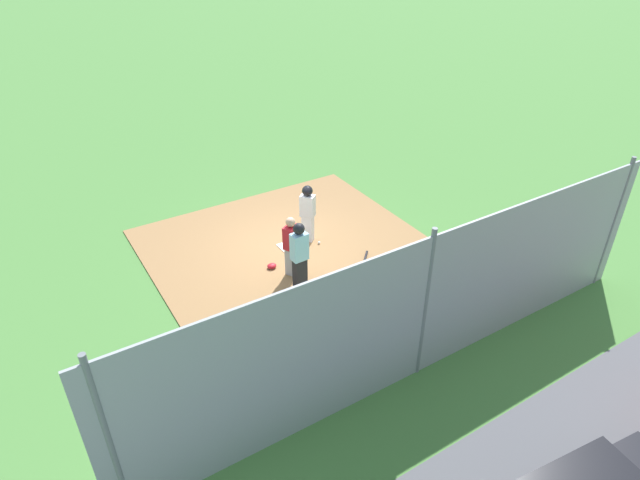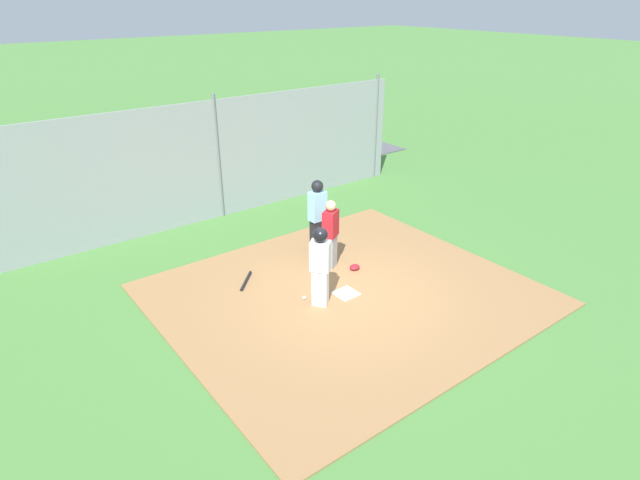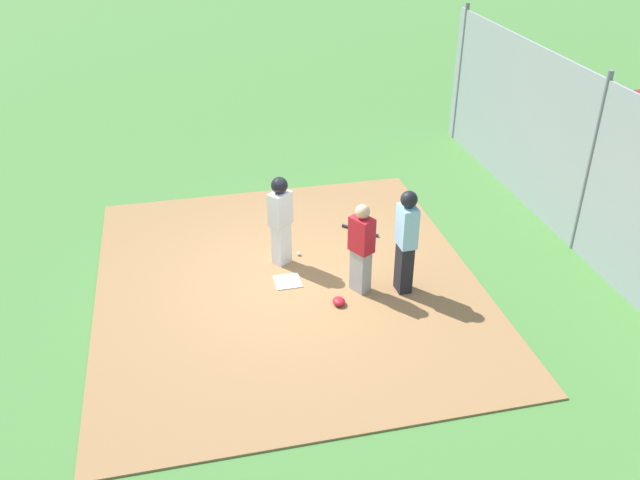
{
  "view_description": "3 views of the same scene",
  "coord_description": "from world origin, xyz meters",
  "px_view_note": "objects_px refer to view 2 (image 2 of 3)",
  "views": [
    {
      "loc": [
        -5.78,
        -11.04,
        8.03
      ],
      "look_at": [
        0.27,
        -1.28,
        0.83
      ],
      "focal_mm": 30.4,
      "sensor_mm": 36.0,
      "label": 1
    },
    {
      "loc": [
        6.08,
        7.12,
        5.68
      ],
      "look_at": [
        0.0,
        -0.89,
        0.93
      ],
      "focal_mm": 29.5,
      "sensor_mm": 36.0,
      "label": 2
    },
    {
      "loc": [
        -9.38,
        1.55,
        6.42
      ],
      "look_at": [
        0.21,
        -0.61,
        0.67
      ],
      "focal_mm": 37.41,
      "sensor_mm": 36.0,
      "label": 3
    }
  ],
  "objects_px": {
    "home_plate": "(346,293)",
    "baseball_bat": "(246,281)",
    "parked_car_red": "(47,179)",
    "catcher": "(330,233)",
    "baseball": "(304,298)",
    "runner": "(320,262)",
    "parked_car_green": "(249,147)",
    "parked_car_dark": "(181,158)",
    "catcher_mask": "(355,267)",
    "umpire": "(317,216)"
  },
  "relations": [
    {
      "from": "baseball_bat",
      "to": "parked_car_red",
      "type": "xyz_separation_m",
      "value": [
        2.13,
        -8.09,
        0.55
      ]
    },
    {
      "from": "umpire",
      "to": "parked_car_dark",
      "type": "bearing_deg",
      "value": 177.79
    },
    {
      "from": "parked_car_green",
      "to": "parked_car_red",
      "type": "height_order",
      "value": "same"
    },
    {
      "from": "baseball_bat",
      "to": "catcher_mask",
      "type": "distance_m",
      "value": 2.44
    },
    {
      "from": "umpire",
      "to": "parked_car_green",
      "type": "distance_m",
      "value": 7.79
    },
    {
      "from": "runner",
      "to": "baseball",
      "type": "bearing_deg",
      "value": 75.84
    },
    {
      "from": "catcher",
      "to": "umpire",
      "type": "distance_m",
      "value": 0.73
    },
    {
      "from": "catcher",
      "to": "home_plate",
      "type": "bearing_deg",
      "value": -52.43
    },
    {
      "from": "runner",
      "to": "catcher",
      "type": "bearing_deg",
      "value": 6.15
    },
    {
      "from": "catcher",
      "to": "parked_car_dark",
      "type": "distance_m",
      "value": 8.31
    },
    {
      "from": "baseball",
      "to": "home_plate",
      "type": "bearing_deg",
      "value": 156.73
    },
    {
      "from": "runner",
      "to": "baseball_bat",
      "type": "distance_m",
      "value": 2.04
    },
    {
      "from": "home_plate",
      "to": "catcher",
      "type": "bearing_deg",
      "value": -112.82
    },
    {
      "from": "runner",
      "to": "catcher_mask",
      "type": "height_order",
      "value": "runner"
    },
    {
      "from": "parked_car_dark",
      "to": "umpire",
      "type": "bearing_deg",
      "value": 96.84
    },
    {
      "from": "umpire",
      "to": "home_plate",
      "type": "bearing_deg",
      "value": -21.95
    },
    {
      "from": "parked_car_red",
      "to": "home_plate",
      "type": "bearing_deg",
      "value": 103.64
    },
    {
      "from": "umpire",
      "to": "parked_car_red",
      "type": "relative_size",
      "value": 0.42
    },
    {
      "from": "runner",
      "to": "catcher_mask",
      "type": "bearing_deg",
      "value": -14.01
    },
    {
      "from": "catcher",
      "to": "umpire",
      "type": "bearing_deg",
      "value": 137.27
    },
    {
      "from": "runner",
      "to": "baseball",
      "type": "distance_m",
      "value": 0.99
    },
    {
      "from": "home_plate",
      "to": "baseball_bat",
      "type": "distance_m",
      "value": 2.19
    },
    {
      "from": "catcher",
      "to": "catcher_mask",
      "type": "xyz_separation_m",
      "value": [
        -0.34,
        0.45,
        -0.77
      ]
    },
    {
      "from": "home_plate",
      "to": "baseball_bat",
      "type": "xyz_separation_m",
      "value": [
        1.41,
        -1.68,
        0.02
      ]
    },
    {
      "from": "runner",
      "to": "baseball_bat",
      "type": "relative_size",
      "value": 2.12
    },
    {
      "from": "parked_car_green",
      "to": "parked_car_dark",
      "type": "relative_size",
      "value": 1.0
    },
    {
      "from": "catcher_mask",
      "to": "parked_car_red",
      "type": "distance_m",
      "value": 10.08
    },
    {
      "from": "parked_car_green",
      "to": "runner",
      "type": "bearing_deg",
      "value": -118.88
    },
    {
      "from": "umpire",
      "to": "baseball_bat",
      "type": "relative_size",
      "value": 2.34
    },
    {
      "from": "baseball_bat",
      "to": "catcher_mask",
      "type": "xyz_separation_m",
      "value": [
        -2.23,
        0.98,
        0.03
      ]
    },
    {
      "from": "baseball",
      "to": "parked_car_red",
      "type": "relative_size",
      "value": 0.02
    },
    {
      "from": "home_plate",
      "to": "baseball_bat",
      "type": "relative_size",
      "value": 0.56
    },
    {
      "from": "parked_car_green",
      "to": "baseball_bat",
      "type": "bearing_deg",
      "value": -127.51
    },
    {
      "from": "baseball",
      "to": "parked_car_dark",
      "type": "bearing_deg",
      "value": -98.72
    },
    {
      "from": "umpire",
      "to": "parked_car_red",
      "type": "height_order",
      "value": "umpire"
    },
    {
      "from": "home_plate",
      "to": "umpire",
      "type": "bearing_deg",
      "value": -109.27
    },
    {
      "from": "baseball_bat",
      "to": "parked_car_red",
      "type": "relative_size",
      "value": 0.18
    },
    {
      "from": "catcher",
      "to": "runner",
      "type": "bearing_deg",
      "value": -74.87
    },
    {
      "from": "parked_car_dark",
      "to": "baseball_bat",
      "type": "bearing_deg",
      "value": 82.03
    },
    {
      "from": "baseball",
      "to": "parked_car_red",
      "type": "distance_m",
      "value": 9.82
    },
    {
      "from": "umpire",
      "to": "baseball",
      "type": "height_order",
      "value": "umpire"
    },
    {
      "from": "umpire",
      "to": "baseball_bat",
      "type": "distance_m",
      "value": 2.26
    },
    {
      "from": "runner",
      "to": "umpire",
      "type": "bearing_deg",
      "value": 15.92
    },
    {
      "from": "baseball",
      "to": "baseball_bat",
      "type": "bearing_deg",
      "value": -65.95
    },
    {
      "from": "catcher",
      "to": "baseball",
      "type": "distance_m",
      "value": 1.71
    },
    {
      "from": "runner",
      "to": "baseball",
      "type": "relative_size",
      "value": 22.53
    },
    {
      "from": "parked_car_dark",
      "to": "parked_car_red",
      "type": "height_order",
      "value": "same"
    },
    {
      "from": "catcher",
      "to": "parked_car_dark",
      "type": "relative_size",
      "value": 0.37
    },
    {
      "from": "catcher",
      "to": "runner",
      "type": "distance_m",
      "value": 1.61
    },
    {
      "from": "runner",
      "to": "baseball_bat",
      "type": "bearing_deg",
      "value": 75.53
    }
  ]
}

